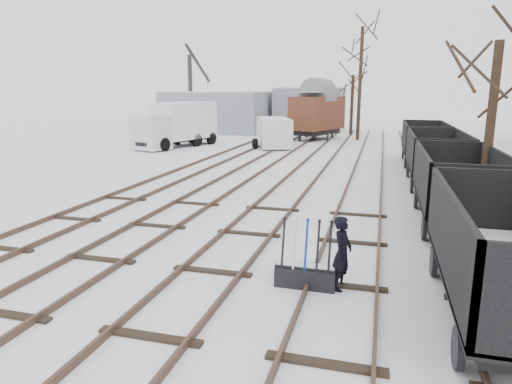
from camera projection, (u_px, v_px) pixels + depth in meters
ground at (213, 273)px, 10.64m from camera, size 120.00×120.00×0.00m
tracks at (307, 172)px, 23.49m from camera, size 13.90×52.00×0.16m
shed_left at (218, 112)px, 47.45m from camera, size 10.00×8.00×4.10m
shed_right at (310, 109)px, 48.83m from camera, size 7.00×6.00×4.50m
ground_frame at (306, 274)px, 9.81m from camera, size 1.31×0.44×1.49m
worker at (342, 253)px, 9.60m from camera, size 0.52×0.66×1.60m
freight_wagon_a at (509, 274)px, 8.26m from camera, size 2.32×5.79×2.37m
freight_wagon_b at (457, 197)px, 14.28m from camera, size 2.32×5.79×2.37m
freight_wagon_c at (436, 165)px, 20.30m from camera, size 2.32×5.79×2.37m
freight_wagon_d at (424, 148)px, 26.32m from camera, size 2.32×5.79×2.37m
box_van_wagon at (317, 112)px, 39.18m from camera, size 4.61×5.99×4.07m
lorry at (177, 124)px, 34.15m from camera, size 3.87×7.62×3.31m
panel_van at (274, 132)px, 34.15m from camera, size 3.72×5.37×2.18m
crane at (192, 111)px, 44.71m from camera, size 1.85×5.01×8.51m
tree_near at (490, 131)px, 14.95m from camera, size 0.30×0.30×5.71m
tree_far_left at (352, 106)px, 42.75m from camera, size 0.30×0.30×5.59m
tree_far_right at (360, 85)px, 38.59m from camera, size 0.30×0.30×9.35m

